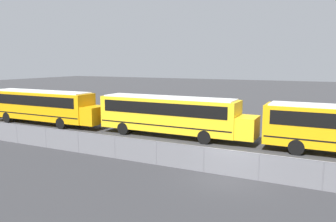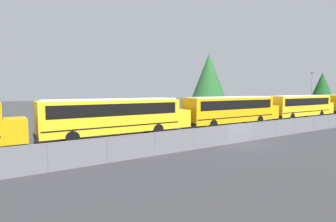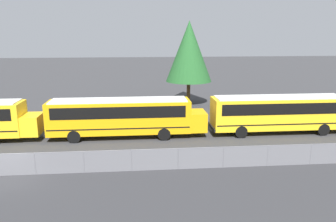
{
  "view_description": "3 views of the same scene",
  "coord_description": "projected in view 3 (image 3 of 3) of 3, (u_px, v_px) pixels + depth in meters",
  "views": [
    {
      "loc": [
        4.57,
        -16.78,
        6.13
      ],
      "look_at": [
        -6.92,
        6.36,
        2.29
      ],
      "focal_mm": 35.0,
      "sensor_mm": 36.0,
      "label": 1
    },
    {
      "loc": [
        -15.54,
        -13.77,
        4.03
      ],
      "look_at": [
        -2.3,
        6.62,
        2.11
      ],
      "focal_mm": 28.0,
      "sensor_mm": 36.0,
      "label": 2
    },
    {
      "loc": [
        8.13,
        -19.95,
        8.81
      ],
      "look_at": [
        10.65,
        7.68,
        2.11
      ],
      "focal_mm": 35.0,
      "sensor_mm": 36.0,
      "label": 3
    }
  ],
  "objects": [
    {
      "name": "ground_plane",
      "position": [
        11.0,
        175.0,
        20.67
      ],
      "size": [
        200.0,
        200.0,
        0.0
      ],
      "primitive_type": "plane",
      "color": "#38383A"
    },
    {
      "name": "tree_0",
      "position": [
        189.0,
        51.0,
        39.32
      ],
      "size": [
        5.55,
        5.55,
        10.16
      ],
      "color": "#51381E",
      "rests_on": "ground_plane"
    },
    {
      "name": "fence",
      "position": [
        10.0,
        164.0,
        20.49
      ],
      "size": [
        124.32,
        0.07,
        1.47
      ],
      "color": "#9EA0A5",
      "rests_on": "ground_plane"
    },
    {
      "name": "school_bus_4",
      "position": [
        123.0,
        115.0,
        27.71
      ],
      "size": [
        13.4,
        2.51,
        3.33
      ],
      "color": "#EDA80F",
      "rests_on": "ground_plane"
    },
    {
      "name": "school_bus_5",
      "position": [
        282.0,
        111.0,
        28.98
      ],
      "size": [
        13.4,
        2.51,
        3.33
      ],
      "color": "yellow",
      "rests_on": "ground_plane"
    }
  ]
}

